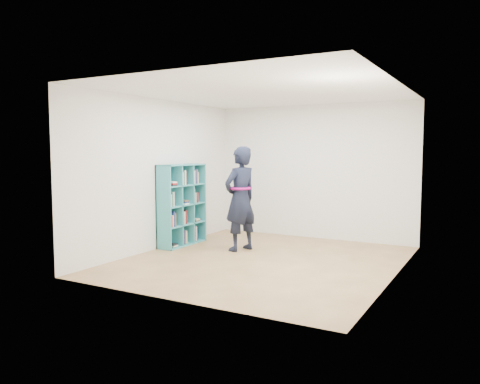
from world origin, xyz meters
The scene contains 9 objects.
floor centered at (0.00, 0.00, 0.00)m, with size 4.50×4.50×0.00m, color olive.
ceiling centered at (0.00, 0.00, 2.60)m, with size 4.50×4.50×0.00m, color white.
wall_left centered at (-2.00, 0.00, 1.30)m, with size 0.02×4.50×2.60m, color silver.
wall_right centered at (2.00, 0.00, 1.30)m, with size 0.02×4.50×2.60m, color silver.
wall_back centered at (0.00, 2.25, 1.30)m, with size 4.00×0.02×2.60m, color silver.
wall_front centered at (0.00, -2.25, 1.30)m, with size 4.00×0.02×2.60m, color silver.
bookshelf centered at (-1.85, 0.41, 0.71)m, with size 0.32×1.10×1.47m.
person centered at (-0.67, 0.51, 0.89)m, with size 0.62×0.75×1.79m.
smartphone centered at (-0.79, 0.63, 1.01)m, with size 0.02×0.10×0.12m.
Camera 1 is at (3.18, -6.44, 1.70)m, focal length 35.00 mm.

